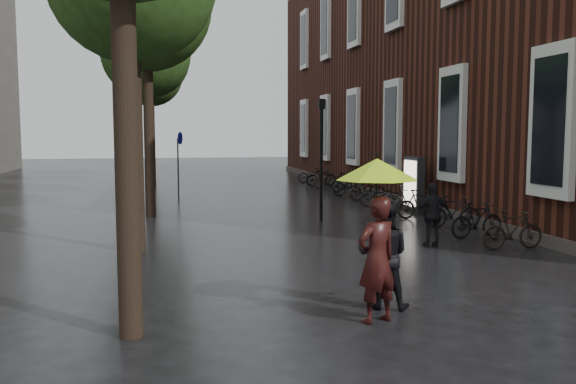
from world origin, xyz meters
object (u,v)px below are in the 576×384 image
object	(u,v)px
ad_lightbox	(413,184)
lamp_post	(321,147)
person_black	(384,255)
parked_bicycles	(371,190)
person_burgundy	(377,259)
pedestrian_walking	(433,215)

from	to	relation	value
ad_lightbox	lamp_post	world-z (taller)	lamp_post
person_black	parked_bicycles	xyz separation A→B (m)	(4.76, 13.95, -0.39)
person_burgundy	ad_lightbox	distance (m)	12.57
person_burgundy	lamp_post	distance (m)	10.28
person_black	lamp_post	distance (m)	9.58
person_burgundy	ad_lightbox	size ratio (longest dim) A/B	0.96
person_burgundy	lamp_post	bearing A→B (deg)	-120.68
person_black	person_burgundy	bearing A→B (deg)	85.22
pedestrian_walking	lamp_post	distance (m)	5.22
person_burgundy	person_black	world-z (taller)	person_burgundy
ad_lightbox	lamp_post	size ratio (longest dim) A/B	0.51
pedestrian_walking	parked_bicycles	xyz separation A→B (m)	(1.77, 9.36, -0.32)
ad_lightbox	lamp_post	distance (m)	4.07
pedestrian_walking	person_black	bearing A→B (deg)	60.72
parked_bicycles	lamp_post	world-z (taller)	lamp_post
parked_bicycles	lamp_post	distance (m)	5.93
person_burgundy	pedestrian_walking	world-z (taller)	person_burgundy
parked_bicycles	person_burgundy	bearing A→B (deg)	-109.32
person_black	ad_lightbox	distance (m)	11.82
pedestrian_walking	ad_lightbox	xyz separation A→B (m)	(2.13, 6.06, 0.19)
person_burgundy	person_black	xyz separation A→B (m)	(0.36, 0.66, -0.08)
pedestrian_walking	parked_bicycles	distance (m)	9.53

